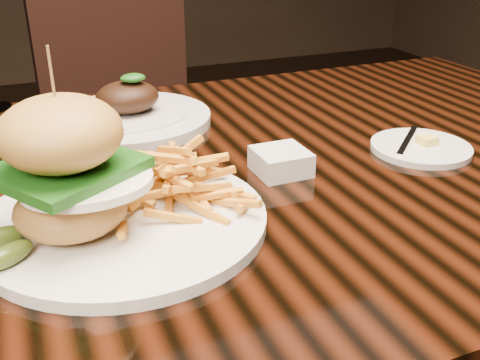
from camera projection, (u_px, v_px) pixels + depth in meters
name	position (u px, v px, depth m)	size (l,w,h in m)	color
dining_table	(207.00, 214.00, 0.86)	(1.60, 0.90, 0.75)	black
burger_plate	(113.00, 185.00, 0.65)	(0.34, 0.34, 0.22)	silver
side_saucer	(421.00, 147.00, 0.89)	(0.16, 0.16, 0.02)	silver
ramekin	(281.00, 162.00, 0.81)	(0.07, 0.07, 0.03)	silver
far_dish	(129.00, 115.00, 1.00)	(0.29, 0.29, 0.09)	silver
chair_far	(129.00, 118.00, 1.68)	(0.50, 0.50, 0.95)	black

